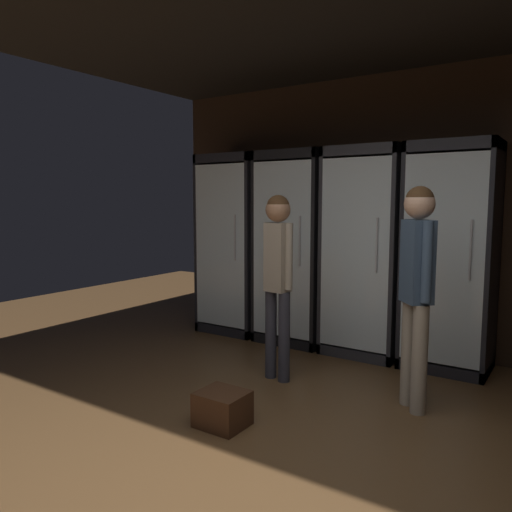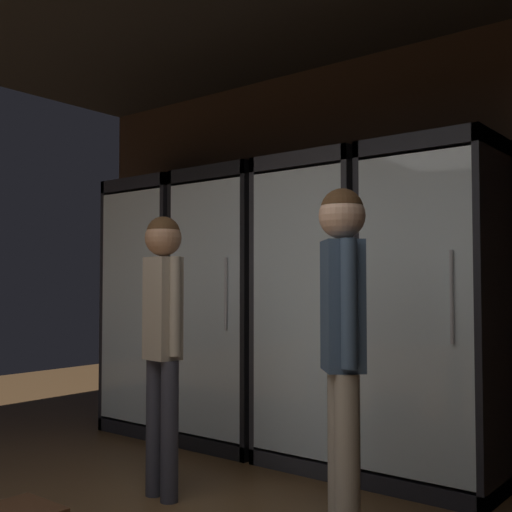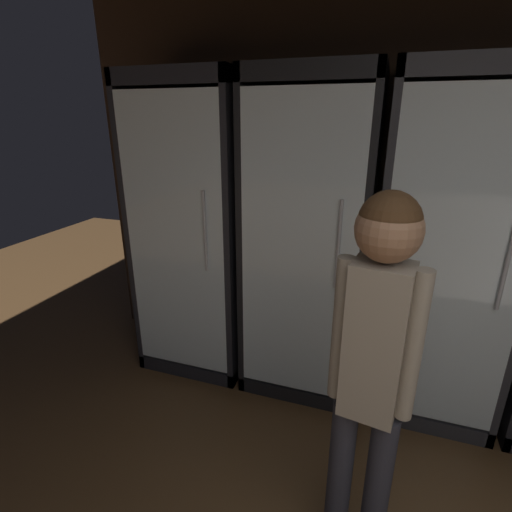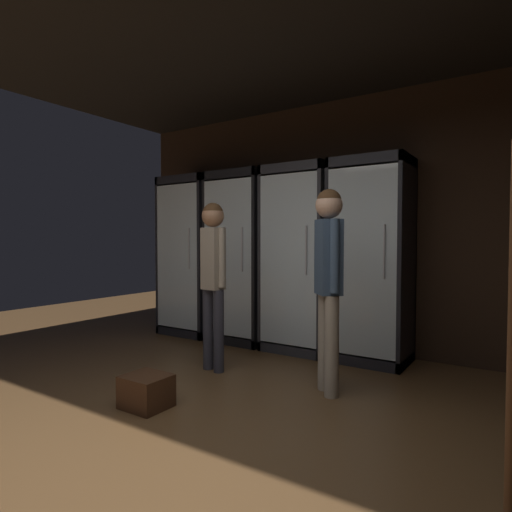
% 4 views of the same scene
% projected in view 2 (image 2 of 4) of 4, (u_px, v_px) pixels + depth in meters
% --- Properties ---
extents(wall_back, '(6.00, 0.06, 2.80)m').
position_uv_depth(wall_back, '(414.00, 253.00, 4.21)').
color(wall_back, black).
rests_on(wall_back, ground).
extents(cooler_far_left, '(0.75, 0.62, 2.05)m').
position_uv_depth(cooler_far_left, '(161.00, 307.00, 5.27)').
color(cooler_far_left, black).
rests_on(cooler_far_left, ground).
extents(cooler_left, '(0.75, 0.62, 2.05)m').
position_uv_depth(cooler_left, '(234.00, 309.00, 4.78)').
color(cooler_left, black).
rests_on(cooler_left, ground).
extents(cooler_center, '(0.75, 0.62, 2.05)m').
position_uv_depth(cooler_center, '(324.00, 311.00, 4.28)').
color(cooler_center, '#2B2B30').
rests_on(cooler_center, ground).
extents(cooler_right, '(0.75, 0.62, 2.05)m').
position_uv_depth(cooler_right, '(438.00, 315.00, 3.79)').
color(cooler_right, black).
rests_on(cooler_right, ground).
extents(shopper_near, '(0.30, 0.21, 1.58)m').
position_uv_depth(shopper_near, '(163.00, 320.00, 3.58)').
color(shopper_near, '#2D2D38').
rests_on(shopper_near, ground).
extents(shopper_far, '(0.28, 0.28, 1.64)m').
position_uv_depth(shopper_far, '(343.00, 326.00, 2.90)').
color(shopper_far, gray).
rests_on(shopper_far, ground).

